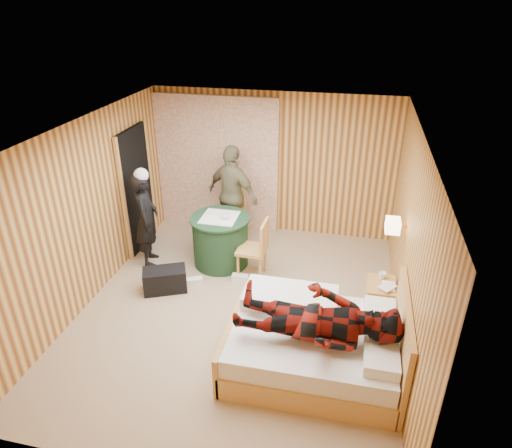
% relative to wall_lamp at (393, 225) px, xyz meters
% --- Properties ---
extents(floor, '(4.20, 5.00, 0.01)m').
position_rel_wall_lamp_xyz_m(floor, '(-1.92, -0.45, -1.30)').
color(floor, tan).
rests_on(floor, ground).
extents(ceiling, '(4.20, 5.00, 0.01)m').
position_rel_wall_lamp_xyz_m(ceiling, '(-1.92, -0.45, 1.20)').
color(ceiling, white).
rests_on(ceiling, wall_back).
extents(wall_back, '(4.20, 0.02, 2.50)m').
position_rel_wall_lamp_xyz_m(wall_back, '(-1.92, 2.05, -0.05)').
color(wall_back, '#E8B059').
rests_on(wall_back, floor).
extents(wall_left, '(0.02, 5.00, 2.50)m').
position_rel_wall_lamp_xyz_m(wall_left, '(-4.02, -0.45, -0.05)').
color(wall_left, '#E8B059').
rests_on(wall_left, floor).
extents(wall_right, '(0.02, 5.00, 2.50)m').
position_rel_wall_lamp_xyz_m(wall_right, '(0.18, -0.45, -0.05)').
color(wall_right, '#E8B059').
rests_on(wall_right, floor).
extents(curtain, '(2.20, 0.08, 2.40)m').
position_rel_wall_lamp_xyz_m(curtain, '(-2.92, 1.98, -0.10)').
color(curtain, white).
rests_on(curtain, floor).
extents(doorway, '(0.06, 0.90, 2.05)m').
position_rel_wall_lamp_xyz_m(doorway, '(-3.98, 0.95, -0.28)').
color(doorway, black).
rests_on(doorway, floor).
extents(wall_lamp, '(0.26, 0.24, 0.16)m').
position_rel_wall_lamp_xyz_m(wall_lamp, '(0.00, 0.00, 0.00)').
color(wall_lamp, gold).
rests_on(wall_lamp, wall_right).
extents(bed, '(1.96, 1.50, 1.03)m').
position_rel_wall_lamp_xyz_m(bed, '(-0.80, -1.24, -1.00)').
color(bed, '#E5A75E').
rests_on(bed, floor).
extents(nightstand, '(0.38, 0.51, 0.50)m').
position_rel_wall_lamp_xyz_m(nightstand, '(-0.04, -0.13, -1.04)').
color(nightstand, '#E5A75E').
rests_on(nightstand, floor).
extents(round_table, '(0.93, 0.93, 0.83)m').
position_rel_wall_lamp_xyz_m(round_table, '(-2.50, 0.68, -0.88)').
color(round_table, '#1F4426').
rests_on(round_table, floor).
extents(chair_far, '(0.43, 0.43, 0.93)m').
position_rel_wall_lamp_xyz_m(chair_far, '(-2.50, 1.41, -0.76)').
color(chair_far, '#E5A75E').
rests_on(chair_far, floor).
extents(chair_near, '(0.44, 0.44, 0.94)m').
position_rel_wall_lamp_xyz_m(chair_near, '(-1.85, 0.43, -0.76)').
color(chair_near, '#E5A75E').
rests_on(chair_near, floor).
extents(duffel_bag, '(0.70, 0.55, 0.35)m').
position_rel_wall_lamp_xyz_m(duffel_bag, '(-3.08, -0.23, -1.13)').
color(duffel_bag, black).
rests_on(duffel_bag, floor).
extents(sneaker_left, '(0.27, 0.20, 0.11)m').
position_rel_wall_lamp_xyz_m(sneaker_left, '(-2.72, -0.01, -1.25)').
color(sneaker_left, white).
rests_on(sneaker_left, floor).
extents(sneaker_right, '(0.25, 0.11, 0.11)m').
position_rel_wall_lamp_xyz_m(sneaker_right, '(-2.07, 0.23, -1.24)').
color(sneaker_right, white).
rests_on(sneaker_right, floor).
extents(woman_standing, '(0.51, 0.64, 1.53)m').
position_rel_wall_lamp_xyz_m(woman_standing, '(-3.62, 0.47, -0.54)').
color(woman_standing, black).
rests_on(woman_standing, floor).
extents(man_at_table, '(1.09, 0.80, 1.72)m').
position_rel_wall_lamp_xyz_m(man_at_table, '(-2.50, 1.46, -0.44)').
color(man_at_table, '#75704E').
rests_on(man_at_table, floor).
extents(man_on_bed, '(0.86, 0.67, 1.77)m').
position_rel_wall_lamp_xyz_m(man_on_bed, '(-0.77, -1.46, -0.35)').
color(man_on_bed, maroon).
rests_on(man_on_bed, bed).
extents(book_lower, '(0.18, 0.23, 0.02)m').
position_rel_wall_lamp_xyz_m(book_lower, '(-0.04, -0.18, -0.79)').
color(book_lower, white).
rests_on(book_lower, nightstand).
extents(book_upper, '(0.27, 0.28, 0.02)m').
position_rel_wall_lamp_xyz_m(book_upper, '(-0.04, -0.18, -0.77)').
color(book_upper, white).
rests_on(book_upper, nightstand).
extents(cup_nightstand, '(0.13, 0.13, 0.09)m').
position_rel_wall_lamp_xyz_m(cup_nightstand, '(-0.04, -0.00, -0.76)').
color(cup_nightstand, white).
rests_on(cup_nightstand, nightstand).
extents(cup_table, '(0.14, 0.14, 0.10)m').
position_rel_wall_lamp_xyz_m(cup_table, '(-2.40, 0.63, -0.42)').
color(cup_table, white).
rests_on(cup_table, round_table).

